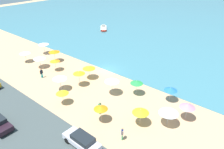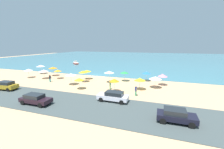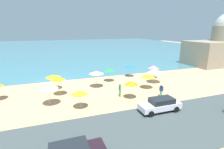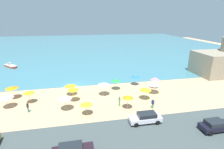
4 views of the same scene
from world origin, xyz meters
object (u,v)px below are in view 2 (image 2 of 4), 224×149
at_px(bather_1, 136,90).
at_px(bather_2, 110,84).
at_px(beach_umbrella_2, 41,66).
at_px(beach_umbrella_14, 79,79).
at_px(beach_umbrella_1, 28,70).
at_px(beach_umbrella_4, 109,72).
at_px(beach_umbrella_15, 114,80).
at_px(beach_umbrella_8, 124,72).
at_px(parked_car_1, 35,99).
at_px(beach_umbrella_13, 58,71).
at_px(bather_0, 50,78).
at_px(beach_umbrella_6, 146,73).
at_px(skiff_nearshore, 76,63).
at_px(beach_umbrella_5, 87,71).
at_px(beach_umbrella_10, 53,68).
at_px(beach_umbrella_11, 44,71).
at_px(beach_umbrella_7, 163,75).
at_px(parked_car_2, 113,96).
at_px(beach_umbrella_12, 71,74).
at_px(parked_car_3, 5,85).
at_px(beach_umbrella_0, 140,79).
at_px(parked_car_0, 176,115).
at_px(beach_umbrella_3, 155,78).
at_px(beach_umbrella_9, 83,72).

xyz_separation_m(bather_1, bather_2, (-5.04, 1.79, 0.07)).
bearing_deg(beach_umbrella_2, beach_umbrella_14, -27.31).
distance_m(beach_umbrella_1, beach_umbrella_4, 20.40).
height_order(beach_umbrella_4, beach_umbrella_15, beach_umbrella_4).
bearing_deg(beach_umbrella_8, beach_umbrella_4, -141.03).
bearing_deg(parked_car_1, bather_2, 52.91).
bearing_deg(beach_umbrella_13, bather_0, -82.05).
height_order(beach_umbrella_6, skiff_nearshore, beach_umbrella_6).
relative_size(beach_umbrella_5, beach_umbrella_8, 0.99).
height_order(beach_umbrella_10, beach_umbrella_11, beach_umbrella_10).
bearing_deg(skiff_nearshore, beach_umbrella_4, -45.79).
height_order(beach_umbrella_7, parked_car_2, beach_umbrella_7).
relative_size(beach_umbrella_5, beach_umbrella_12, 0.92).
height_order(beach_umbrella_2, beach_umbrella_5, beach_umbrella_2).
xyz_separation_m(beach_umbrella_12, parked_car_2, (11.00, -5.80, -1.34)).
relative_size(beach_umbrella_14, bather_1, 1.28).
relative_size(beach_umbrella_5, parked_car_3, 0.49).
height_order(beach_umbrella_12, bather_2, beach_umbrella_12).
bearing_deg(parked_car_3, beach_umbrella_1, 115.70).
bearing_deg(beach_umbrella_8, skiff_nearshore, 140.09).
distance_m(beach_umbrella_10, bather_1, 24.59).
xyz_separation_m(beach_umbrella_8, beach_umbrella_10, (-19.00, -0.42, 0.12)).
relative_size(beach_umbrella_7, parked_car_3, 0.52).
height_order(beach_umbrella_5, parked_car_3, beach_umbrella_5).
xyz_separation_m(beach_umbrella_0, parked_car_0, (5.41, -10.42, -1.12)).
height_order(beach_umbrella_12, parked_car_1, beach_umbrella_12).
distance_m(beach_umbrella_3, parked_car_2, 10.57).
bearing_deg(beach_umbrella_9, parked_car_3, -137.30).
relative_size(beach_umbrella_1, beach_umbrella_4, 0.88).
bearing_deg(beach_umbrella_12, beach_umbrella_10, 147.56).
bearing_deg(beach_umbrella_13, beach_umbrella_14, -31.63).
relative_size(beach_umbrella_2, bather_0, 1.53).
height_order(beach_umbrella_5, parked_car_0, beach_umbrella_5).
height_order(beach_umbrella_5, beach_umbrella_7, beach_umbrella_7).
relative_size(bather_1, parked_car_3, 0.37).
relative_size(beach_umbrella_3, beach_umbrella_11, 1.04).
distance_m(beach_umbrella_4, beach_umbrella_10, 16.32).
bearing_deg(parked_car_0, beach_umbrella_8, 121.50).
bearing_deg(beach_umbrella_6, beach_umbrella_12, -150.20).
xyz_separation_m(beach_umbrella_7, beach_umbrella_9, (-16.34, -2.91, 0.26)).
relative_size(beach_umbrella_2, beach_umbrella_12, 1.04).
bearing_deg(beach_umbrella_7, beach_umbrella_11, -173.39).
xyz_separation_m(beach_umbrella_6, beach_umbrella_14, (-10.97, -10.14, -0.06)).
distance_m(beach_umbrella_5, beach_umbrella_15, 11.39).
xyz_separation_m(beach_umbrella_5, beach_umbrella_11, (-9.93, -2.88, -0.02)).
bearing_deg(beach_umbrella_6, bather_0, -158.82).
xyz_separation_m(beach_umbrella_13, beach_umbrella_14, (9.25, -5.70, -0.12)).
bearing_deg(beach_umbrella_7, skiff_nearshore, 146.38).
height_order(beach_umbrella_10, parked_car_2, beach_umbrella_10).
xyz_separation_m(bather_0, parked_car_2, (16.66, -6.22, -0.09)).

